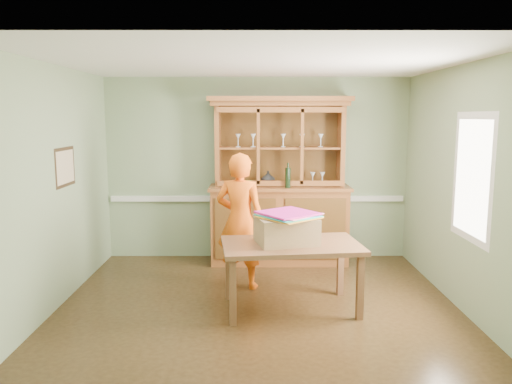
{
  "coord_description": "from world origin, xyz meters",
  "views": [
    {
      "loc": [
        -0.04,
        -5.46,
        2.13
      ],
      "look_at": [
        -0.02,
        0.4,
        1.24
      ],
      "focal_mm": 35.0,
      "sensor_mm": 36.0,
      "label": 1
    }
  ],
  "objects_px": {
    "dining_table": "(291,251)",
    "person": "(240,221)",
    "china_hutch": "(279,205)",
    "cardboard_box": "(286,230)"
  },
  "relations": [
    {
      "from": "china_hutch",
      "to": "dining_table",
      "type": "bearing_deg",
      "value": -88.67
    },
    {
      "from": "cardboard_box",
      "to": "person",
      "type": "height_order",
      "value": "person"
    },
    {
      "from": "cardboard_box",
      "to": "china_hutch",
      "type": "bearing_deg",
      "value": 89.58
    },
    {
      "from": "dining_table",
      "to": "cardboard_box",
      "type": "distance_m",
      "value": 0.24
    },
    {
      "from": "dining_table",
      "to": "person",
      "type": "relative_size",
      "value": 0.94
    },
    {
      "from": "dining_table",
      "to": "cardboard_box",
      "type": "xyz_separation_m",
      "value": [
        -0.06,
        0.01,
        0.23
      ]
    },
    {
      "from": "china_hutch",
      "to": "person",
      "type": "bearing_deg",
      "value": -115.76
    },
    {
      "from": "dining_table",
      "to": "person",
      "type": "height_order",
      "value": "person"
    },
    {
      "from": "dining_table",
      "to": "cardboard_box",
      "type": "height_order",
      "value": "cardboard_box"
    },
    {
      "from": "china_hutch",
      "to": "person",
      "type": "height_order",
      "value": "china_hutch"
    }
  ]
}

